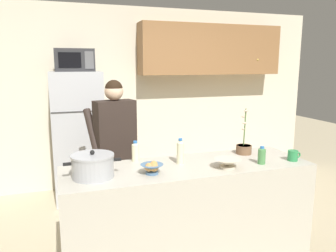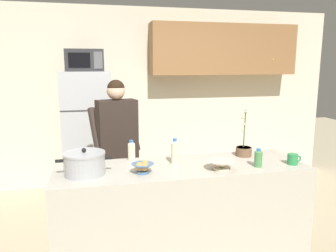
{
  "view_description": "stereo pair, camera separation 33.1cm",
  "coord_description": "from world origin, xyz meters",
  "views": [
    {
      "loc": [
        -1.05,
        -2.54,
        1.78
      ],
      "look_at": [
        0.0,
        0.55,
        1.17
      ],
      "focal_mm": 35.09,
      "sensor_mm": 36.0,
      "label": 1
    },
    {
      "loc": [
        -0.73,
        -2.63,
        1.78
      ],
      "look_at": [
        0.0,
        0.55,
        1.17
      ],
      "focal_mm": 35.09,
      "sensor_mm": 36.0,
      "label": 2
    }
  ],
  "objects": [
    {
      "name": "bottle_mid_counter",
      "position": [
        -0.41,
        0.27,
        1.01
      ],
      "size": [
        0.07,
        0.07,
        0.19
      ],
      "color": "beige",
      "rests_on": "kitchen_island"
    },
    {
      "name": "empty_bowl",
      "position": [
        0.29,
        -0.18,
        0.97
      ],
      "size": [
        0.23,
        0.23,
        0.08
      ],
      "color": "beige",
      "rests_on": "kitchen_island"
    },
    {
      "name": "bottle_near_edge",
      "position": [
        -0.05,
        0.07,
        1.03
      ],
      "size": [
        0.06,
        0.06,
        0.23
      ],
      "color": "beige",
      "rests_on": "kitchen_island"
    },
    {
      "name": "bottle_far_corner",
      "position": [
        0.63,
        -0.17,
        1.0
      ],
      "size": [
        0.07,
        0.07,
        0.16
      ],
      "color": "#4C8C4C",
      "rests_on": "kitchen_island"
    },
    {
      "name": "kitchen_island",
      "position": [
        0.0,
        0.0,
        0.46
      ],
      "size": [
        2.16,
        0.68,
        0.92
      ],
      "primitive_type": "cube",
      "color": "#BCB7A8",
      "rests_on": "ground"
    },
    {
      "name": "back_wall_unit",
      "position": [
        0.27,
        2.25,
        1.46
      ],
      "size": [
        6.0,
        0.48,
        2.6
      ],
      "color": "beige",
      "rests_on": "ground"
    },
    {
      "name": "coffee_mug",
      "position": [
        0.96,
        -0.17,
        0.97
      ],
      "size": [
        0.13,
        0.09,
        0.1
      ],
      "color": "#2D8C4C",
      "rests_on": "kitchen_island"
    },
    {
      "name": "bread_bowl",
      "position": [
        -0.36,
        -0.12,
        0.97
      ],
      "size": [
        0.18,
        0.18,
        0.1
      ],
      "color": "#4C7299",
      "rests_on": "kitchen_island"
    },
    {
      "name": "potted_orchid",
      "position": [
        0.66,
        0.17,
        0.98
      ],
      "size": [
        0.15,
        0.15,
        0.45
      ],
      "color": "brown",
      "rests_on": "kitchen_island"
    },
    {
      "name": "person_near_pot",
      "position": [
        -0.5,
        0.82,
        1.01
      ],
      "size": [
        0.56,
        0.5,
        1.63
      ],
      "color": "black",
      "rests_on": "ground"
    },
    {
      "name": "microwave",
      "position": [
        -0.82,
        1.83,
        1.84
      ],
      "size": [
        0.48,
        0.37,
        0.28
      ],
      "color": "#2D2D30",
      "rests_on": "refrigerator"
    },
    {
      "name": "refrigerator",
      "position": [
        -0.82,
        1.85,
        0.85
      ],
      "size": [
        0.64,
        0.68,
        1.7
      ],
      "color": "#B7BABF",
      "rests_on": "ground"
    },
    {
      "name": "cooking_pot",
      "position": [
        -0.82,
        -0.05,
        1.01
      ],
      "size": [
        0.44,
        0.33,
        0.22
      ],
      "color": "#ADAFB5",
      "rests_on": "kitchen_island"
    }
  ]
}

